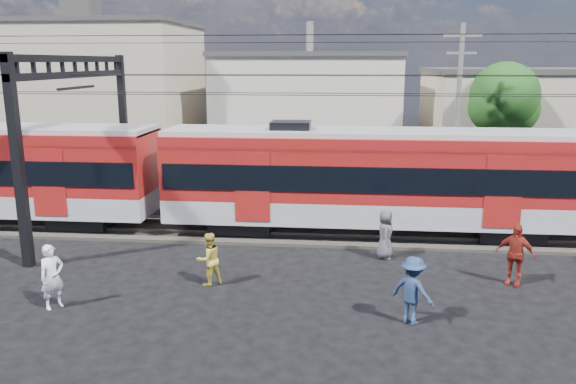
{
  "coord_description": "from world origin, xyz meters",
  "views": [
    {
      "loc": [
        0.37,
        -13.37,
        6.69
      ],
      "look_at": [
        -1.4,
        5.0,
        2.4
      ],
      "focal_mm": 35.0,
      "sensor_mm": 36.0,
      "label": 1
    }
  ],
  "objects": [
    {
      "name": "ground",
      "position": [
        0.0,
        0.0,
        0.0
      ],
      "size": [
        120.0,
        120.0,
        0.0
      ],
      "primitive_type": "plane",
      "color": "black",
      "rests_on": "ground"
    },
    {
      "name": "track_bed",
      "position": [
        0.0,
        8.0,
        0.06
      ],
      "size": [
        70.0,
        3.4,
        0.12
      ],
      "primitive_type": "cube",
      "color": "#2D2823",
      "rests_on": "ground"
    },
    {
      "name": "rail_near",
      "position": [
        0.0,
        7.25,
        0.18
      ],
      "size": [
        70.0,
        0.12,
        0.12
      ],
      "primitive_type": "cube",
      "color": "#59544C",
      "rests_on": "track_bed"
    },
    {
      "name": "rail_far",
      "position": [
        0.0,
        8.75,
        0.18
      ],
      "size": [
        70.0,
        0.12,
        0.12
      ],
      "primitive_type": "cube",
      "color": "#59544C",
      "rests_on": "track_bed"
    },
    {
      "name": "commuter_train",
      "position": [
        1.82,
        8.0,
        2.4
      ],
      "size": [
        50.3,
        3.08,
        4.17
      ],
      "color": "black",
      "rests_on": "ground"
    },
    {
      "name": "catenary",
      "position": [
        -8.65,
        8.0,
        5.14
      ],
      "size": [
        70.0,
        9.3,
        7.52
      ],
      "color": "black",
      "rests_on": "ground"
    },
    {
      "name": "building_west",
      "position": [
        -17.0,
        24.0,
        4.66
      ],
      "size": [
        14.28,
        10.2,
        9.3
      ],
      "color": "#B8A88D",
      "rests_on": "ground"
    },
    {
      "name": "building_midwest",
      "position": [
        -2.0,
        27.0,
        3.66
      ],
      "size": [
        12.24,
        12.24,
        7.3
      ],
      "color": "beige",
      "rests_on": "ground"
    },
    {
      "name": "building_mideast",
      "position": [
        14.0,
        24.0,
        3.16
      ],
      "size": [
        16.32,
        10.2,
        6.3
      ],
      "color": "#B8A88D",
      "rests_on": "ground"
    },
    {
      "name": "utility_pole_mid",
      "position": [
        6.0,
        15.0,
        4.53
      ],
      "size": [
        1.8,
        0.24,
        8.5
      ],
      "color": "slate",
      "rests_on": "ground"
    },
    {
      "name": "tree_near",
      "position": [
        9.19,
        18.09,
        4.66
      ],
      "size": [
        3.82,
        3.64,
        6.72
      ],
      "color": "#382619",
      "rests_on": "ground"
    },
    {
      "name": "pedestrian_a",
      "position": [
        -7.51,
        0.47,
        0.91
      ],
      "size": [
        0.75,
        0.79,
        1.82
      ],
      "primitive_type": "imported",
      "rotation": [
        0.0,
        0.0,
        0.91
      ],
      "color": "white",
      "rests_on": "ground"
    },
    {
      "name": "pedestrian_b",
      "position": [
        -3.59,
        2.51,
        0.82
      ],
      "size": [
        1.01,
        1.0,
        1.65
      ],
      "primitive_type": "imported",
      "rotation": [
        0.0,
        0.0,
        3.86
      ],
      "color": "gold",
      "rests_on": "ground"
    },
    {
      "name": "pedestrian_c",
      "position": [
        2.28,
        0.44,
        0.91
      ],
      "size": [
        1.35,
        1.24,
        1.83
      ],
      "primitive_type": "imported",
      "rotation": [
        0.0,
        0.0,
        2.52
      ],
      "color": "navy",
      "rests_on": "ground"
    },
    {
      "name": "pedestrian_d",
      "position": [
        5.7,
        3.43,
        0.97
      ],
      "size": [
        1.22,
        0.94,
        1.93
      ],
      "primitive_type": "imported",
      "rotation": [
        0.0,
        0.0,
        -0.47
      ],
      "color": "maroon",
      "rests_on": "ground"
    },
    {
      "name": "pedestrian_e",
      "position": [
        1.94,
        5.43,
        0.87
      ],
      "size": [
        0.6,
        0.88,
        1.73
      ],
      "primitive_type": "imported",
      "rotation": [
        0.0,
        0.0,
        1.51
      ],
      "color": "#4A4A4F",
      "rests_on": "ground"
    }
  ]
}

